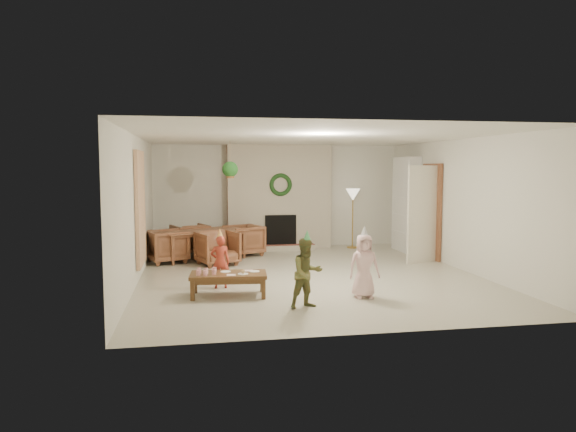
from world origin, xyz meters
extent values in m
plane|color=#B7B29E|center=(0.00, 0.00, 0.00)|extent=(7.00, 7.00, 0.00)
plane|color=white|center=(0.00, 0.00, 2.50)|extent=(7.00, 7.00, 0.00)
plane|color=silver|center=(0.00, 3.50, 1.25)|extent=(7.00, 0.00, 7.00)
plane|color=silver|center=(0.00, -3.50, 1.25)|extent=(7.00, 0.00, 7.00)
plane|color=silver|center=(-3.00, 0.00, 1.25)|extent=(0.00, 7.00, 7.00)
plane|color=silver|center=(3.00, 0.00, 1.25)|extent=(0.00, 7.00, 7.00)
cube|color=#561F16|center=(0.00, 3.30, 1.25)|extent=(2.50, 0.40, 2.50)
cube|color=maroon|center=(0.00, 2.95, 0.06)|extent=(1.60, 0.30, 0.12)
cube|color=black|center=(0.00, 3.12, 0.45)|extent=(0.75, 0.12, 0.75)
torus|color=#153916|center=(0.00, 3.07, 1.55)|extent=(0.54, 0.10, 0.54)
cylinder|color=gold|center=(1.76, 3.00, 0.01)|extent=(0.27, 0.27, 0.03)
cylinder|color=gold|center=(1.76, 3.00, 0.67)|extent=(0.03, 0.03, 1.30)
cone|color=beige|center=(1.76, 3.00, 1.30)|extent=(0.35, 0.35, 0.29)
cube|color=white|center=(2.84, 2.30, 1.10)|extent=(0.30, 1.00, 2.20)
cube|color=white|center=(2.82, 2.30, 0.45)|extent=(0.30, 0.92, 0.03)
cube|color=white|center=(2.82, 2.30, 0.85)|extent=(0.30, 0.92, 0.03)
cube|color=white|center=(2.82, 2.30, 1.25)|extent=(0.30, 0.92, 0.03)
cube|color=white|center=(2.82, 2.30, 1.65)|extent=(0.30, 0.92, 0.03)
cube|color=#A81F33|center=(2.80, 2.15, 0.59)|extent=(0.20, 0.40, 0.24)
cube|color=#2A4D9C|center=(2.80, 2.35, 0.99)|extent=(0.20, 0.44, 0.24)
cube|color=#B56C26|center=(2.80, 2.20, 1.38)|extent=(0.20, 0.36, 0.22)
cube|color=brown|center=(2.96, 1.20, 1.02)|extent=(0.05, 0.86, 2.04)
cube|color=beige|center=(2.58, 0.82, 1.00)|extent=(0.77, 0.32, 2.00)
cube|color=beige|center=(-2.96, 0.20, 1.25)|extent=(0.06, 1.20, 2.00)
imported|color=brown|center=(-1.86, 2.01, 0.31)|extent=(2.00, 1.55, 0.62)
imported|color=brown|center=(-1.58, 1.29, 0.34)|extent=(0.95, 0.96, 0.69)
imported|color=brown|center=(-2.14, 2.74, 0.34)|extent=(0.95, 0.96, 0.69)
imported|color=brown|center=(-2.58, 1.74, 0.34)|extent=(0.96, 0.95, 0.69)
imported|color=brown|center=(-0.95, 2.36, 0.34)|extent=(0.96, 0.95, 0.69)
cylinder|color=tan|center=(-1.30, 1.50, 2.15)|extent=(0.01, 0.01, 0.70)
cylinder|color=#925F2F|center=(-1.30, 1.50, 1.80)|extent=(0.16, 0.16, 0.12)
sphere|color=#1B511B|center=(-1.30, 1.50, 1.92)|extent=(0.32, 0.32, 0.32)
cube|color=brown|center=(-1.54, -1.35, 0.33)|extent=(1.20, 0.67, 0.05)
cube|color=brown|center=(-1.54, -1.35, 0.27)|extent=(1.10, 0.58, 0.07)
cube|color=brown|center=(-2.08, -1.54, 0.15)|extent=(0.07, 0.07, 0.30)
cube|color=brown|center=(-1.03, -1.63, 0.15)|extent=(0.07, 0.07, 0.30)
cube|color=brown|center=(-2.04, -1.07, 0.15)|extent=(0.07, 0.07, 0.30)
cube|color=brown|center=(-0.99, -1.16, 0.15)|extent=(0.07, 0.07, 0.30)
cylinder|color=white|center=(-1.99, -1.45, 0.39)|extent=(0.07, 0.07, 0.08)
cylinder|color=white|center=(-1.97, -1.27, 0.39)|extent=(0.07, 0.07, 0.08)
cylinder|color=white|center=(-1.89, -1.50, 0.39)|extent=(0.07, 0.07, 0.08)
cylinder|color=white|center=(-1.87, -1.32, 0.39)|extent=(0.07, 0.07, 0.08)
cylinder|color=white|center=(-1.76, -1.44, 0.39)|extent=(0.07, 0.07, 0.08)
cylinder|color=white|center=(-1.74, -1.26, 0.39)|extent=(0.07, 0.07, 0.08)
cylinder|color=white|center=(-1.57, -1.24, 0.36)|extent=(0.17, 0.17, 0.01)
cylinder|color=white|center=(-1.32, -1.46, 0.36)|extent=(0.17, 0.17, 0.01)
cylinder|color=white|center=(-1.13, -1.30, 0.36)|extent=(0.17, 0.17, 0.01)
sphere|color=tan|center=(-1.32, -1.46, 0.39)|extent=(0.07, 0.07, 0.06)
cube|color=beige|center=(-1.50, -1.51, 0.36)|extent=(0.14, 0.14, 0.01)
cube|color=beige|center=(-1.21, -1.22, 0.36)|extent=(0.14, 0.14, 0.01)
imported|color=#AA3524|center=(-1.63, -0.79, 0.43)|extent=(0.32, 0.21, 0.86)
cone|color=#F4EF51|center=(-1.63, -0.79, 0.90)|extent=(0.15, 0.15, 0.16)
imported|color=brown|center=(-0.50, -2.22, 0.49)|extent=(0.57, 0.50, 0.98)
cone|color=#4EB769|center=(-0.50, -2.22, 1.02)|extent=(0.12, 0.12, 0.16)
imported|color=#F6C5C7|center=(0.47, -1.80, 0.48)|extent=(0.48, 0.31, 0.97)
cone|color=silver|center=(0.47, -1.80, 1.00)|extent=(0.15, 0.15, 0.17)
camera|label=1|loc=(-2.03, -9.31, 1.96)|focal=32.95mm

